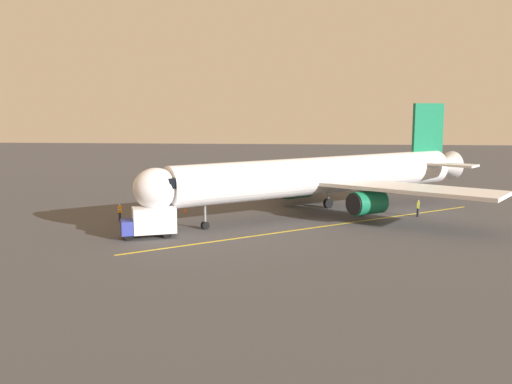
% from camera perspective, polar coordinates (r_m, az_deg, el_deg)
% --- Properties ---
extents(ground_plane, '(220.00, 220.00, 0.00)m').
position_cam_1_polar(ground_plane, '(62.19, 8.15, -1.86)').
color(ground_plane, '#424244').
extents(apron_lead_in_line, '(32.32, 23.96, 0.01)m').
position_cam_1_polar(apron_lead_in_line, '(53.88, 6.74, -3.43)').
color(apron_lead_in_line, yellow).
rests_on(apron_lead_in_line, ground).
extents(airplane, '(34.75, 31.43, 11.50)m').
position_cam_1_polar(airplane, '(59.33, 6.82, 1.58)').
color(airplane, white).
rests_on(airplane, ground).
extents(ground_crew_marshaller, '(0.46, 0.37, 1.71)m').
position_cam_1_polar(ground_crew_marshaller, '(57.29, -13.46, -1.99)').
color(ground_crew_marshaller, '#23232D').
rests_on(ground_crew_marshaller, ground).
extents(ground_crew_wing_walker, '(0.33, 0.45, 1.71)m').
position_cam_1_polar(ground_crew_wing_walker, '(60.35, 15.89, -1.56)').
color(ground_crew_wing_walker, '#23232D').
rests_on(ground_crew_wing_walker, ground).
extents(box_truck_near_nose, '(4.99, 3.48, 2.62)m').
position_cam_1_polar(box_truck_near_nose, '(49.62, -10.60, -2.93)').
color(box_truck_near_nose, '#2D3899').
rests_on(box_truck_near_nose, ground).
extents(safety_cone_nose_left, '(0.32, 0.32, 0.55)m').
position_cam_1_polar(safety_cone_nose_left, '(61.05, -7.11, -1.77)').
color(safety_cone_nose_left, '#F2590F').
rests_on(safety_cone_nose_left, ground).
extents(safety_cone_nose_right, '(0.32, 0.32, 0.55)m').
position_cam_1_polar(safety_cone_nose_right, '(59.15, -8.40, -2.12)').
color(safety_cone_nose_right, '#F2590F').
rests_on(safety_cone_nose_right, ground).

